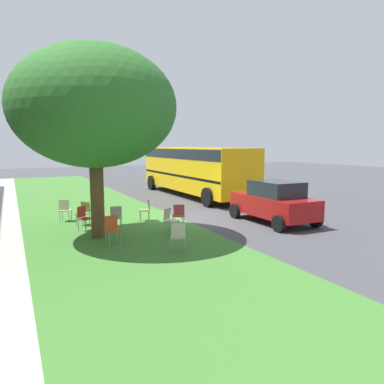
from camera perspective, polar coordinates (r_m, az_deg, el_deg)
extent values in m
plane|color=#424247|center=(15.19, -0.74, -4.22)|extent=(80.00, 80.00, 0.00)
cube|color=#3D752D|center=(14.14, -12.57, -5.25)|extent=(48.00, 6.00, 0.01)
cylinder|color=brown|center=(12.39, -14.52, -0.07)|extent=(0.44, 0.44, 2.98)
ellipsoid|color=#2D6B28|center=(12.36, -14.93, 12.65)|extent=(5.24, 5.24, 3.87)
cube|color=beige|center=(15.54, -19.04, -2.71)|extent=(0.53, 0.54, 0.04)
cube|color=beige|center=(15.33, -19.26, -1.94)|extent=(0.24, 0.40, 0.40)
cylinder|color=gray|center=(15.69, -18.21, -3.43)|extent=(0.02, 0.02, 0.42)
cylinder|color=gray|center=(15.79, -19.47, -3.42)|extent=(0.02, 0.02, 0.42)
cylinder|color=gray|center=(15.37, -18.54, -3.66)|extent=(0.02, 0.02, 0.42)
cylinder|color=gray|center=(15.47, -19.82, -3.65)|extent=(0.02, 0.02, 0.42)
cube|color=#B7332D|center=(13.58, -16.22, -4.00)|extent=(0.57, 0.57, 0.04)
cube|color=#B7332D|center=(13.66, -16.78, -2.93)|extent=(0.30, 0.38, 0.40)
cylinder|color=gray|center=(13.38, -16.22, -5.16)|extent=(0.02, 0.02, 0.42)
cylinder|color=gray|center=(13.63, -15.14, -4.90)|extent=(0.02, 0.02, 0.42)
cylinder|color=gray|center=(13.62, -17.23, -4.98)|extent=(0.02, 0.02, 0.42)
cylinder|color=gray|center=(13.86, -16.15, -4.73)|extent=(0.02, 0.02, 0.42)
cube|color=olive|center=(14.57, -16.59, -3.25)|extent=(0.58, 0.58, 0.04)
cube|color=olive|center=(14.67, -16.18, -2.22)|extent=(0.36, 0.33, 0.40)
cylinder|color=gray|center=(14.60, -17.53, -4.18)|extent=(0.02, 0.02, 0.42)
cylinder|color=gray|center=(14.38, -16.43, -4.32)|extent=(0.02, 0.02, 0.42)
cylinder|color=gray|center=(14.86, -16.69, -3.96)|extent=(0.02, 0.02, 0.42)
cylinder|color=gray|center=(14.63, -15.59, -4.09)|extent=(0.02, 0.02, 0.42)
cube|color=#ADA393|center=(10.49, -2.20, -6.99)|extent=(0.52, 0.53, 0.04)
cube|color=#ADA393|center=(10.26, -2.14, -5.94)|extent=(0.22, 0.40, 0.40)
cylinder|color=gray|center=(10.73, -1.29, -7.93)|extent=(0.02, 0.02, 0.42)
cylinder|color=gray|center=(10.71, -3.23, -7.97)|extent=(0.02, 0.02, 0.42)
cylinder|color=gray|center=(10.40, -1.13, -8.42)|extent=(0.02, 0.02, 0.42)
cylinder|color=gray|center=(10.38, -3.13, -8.47)|extent=(0.02, 0.02, 0.42)
cube|color=olive|center=(14.89, -7.38, -2.79)|extent=(0.54, 0.53, 0.04)
cube|color=olive|center=(14.84, -6.70, -1.87)|extent=(0.40, 0.23, 0.40)
cylinder|color=gray|center=(15.12, -7.97, -3.53)|extent=(0.02, 0.02, 0.42)
cylinder|color=gray|center=(14.77, -8.07, -3.79)|extent=(0.02, 0.02, 0.42)
cylinder|color=gray|center=(15.10, -6.68, -3.52)|extent=(0.02, 0.02, 0.42)
cylinder|color=gray|center=(14.75, -6.75, -3.78)|extent=(0.02, 0.02, 0.42)
cube|color=#ADA393|center=(12.63, -3.15, -4.55)|extent=(0.57, 0.58, 0.04)
cube|color=#ADA393|center=(12.67, -3.87, -3.41)|extent=(0.31, 0.37, 0.40)
cylinder|color=gray|center=(12.44, -2.85, -5.81)|extent=(0.02, 0.02, 0.42)
cylinder|color=gray|center=(12.75, -2.08, -5.48)|extent=(0.02, 0.02, 0.42)
cylinder|color=gray|center=(12.60, -4.22, -5.65)|extent=(0.02, 0.02, 0.42)
cylinder|color=gray|center=(12.91, -3.42, -5.33)|extent=(0.02, 0.02, 0.42)
cube|color=#C64C1E|center=(11.50, -12.14, -5.88)|extent=(0.43, 0.45, 0.04)
cube|color=#C64C1E|center=(11.62, -12.45, -4.54)|extent=(0.11, 0.40, 0.40)
cylinder|color=gray|center=(11.35, -12.71, -7.27)|extent=(0.02, 0.02, 0.42)
cylinder|color=gray|center=(11.45, -10.98, -7.08)|extent=(0.02, 0.02, 0.42)
cylinder|color=gray|center=(11.66, -13.22, -6.88)|extent=(0.02, 0.02, 0.42)
cylinder|color=gray|center=(11.77, -11.53, -6.71)|extent=(0.02, 0.02, 0.42)
cube|color=#ADA393|center=(13.49, -11.76, -3.93)|extent=(0.46, 0.48, 0.04)
cube|color=#ADA393|center=(13.27, -11.71, -3.06)|extent=(0.15, 0.41, 0.40)
cylinder|color=gray|center=(13.72, -11.05, -4.70)|extent=(0.02, 0.02, 0.42)
cylinder|color=gray|center=(13.69, -12.55, -4.77)|extent=(0.02, 0.02, 0.42)
cylinder|color=gray|center=(13.39, -10.90, -4.99)|extent=(0.02, 0.02, 0.42)
cylinder|color=gray|center=(13.36, -12.44, -5.06)|extent=(0.02, 0.02, 0.42)
cube|color=#B7332D|center=(13.60, -2.16, -3.69)|extent=(0.49, 0.51, 0.04)
cube|color=#B7332D|center=(13.38, -2.03, -2.83)|extent=(0.18, 0.41, 0.40)
cylinder|color=gray|center=(13.84, -1.53, -4.47)|extent=(0.02, 0.02, 0.42)
cylinder|color=gray|center=(13.78, -3.01, -4.52)|extent=(0.02, 0.02, 0.42)
cylinder|color=gray|center=(13.51, -1.28, -4.75)|extent=(0.02, 0.02, 0.42)
cylinder|color=gray|center=(13.45, -2.79, -4.81)|extent=(0.02, 0.02, 0.42)
cube|color=maroon|center=(14.77, 12.49, -2.04)|extent=(3.70, 1.64, 0.76)
cube|color=#1E232B|center=(14.57, 12.93, 0.40)|extent=(1.90, 1.44, 0.64)
cylinder|color=black|center=(15.45, 6.67, -2.94)|extent=(0.60, 0.18, 0.60)
cylinder|color=black|center=(16.45, 11.76, -2.42)|extent=(0.60, 0.18, 0.60)
cylinder|color=black|center=(13.24, 13.31, -4.81)|extent=(0.60, 0.18, 0.60)
cylinder|color=black|center=(14.39, 18.66, -4.03)|extent=(0.60, 0.18, 0.60)
cube|color=yellow|center=(22.08, 0.34, 3.64)|extent=(10.40, 2.44, 2.50)
cube|color=black|center=(22.11, 0.34, 2.74)|extent=(10.30, 2.46, 0.12)
cube|color=black|center=(22.04, 0.34, 5.98)|extent=(10.30, 2.46, 0.56)
cylinder|color=black|center=(25.34, -6.29, 1.45)|extent=(0.96, 0.28, 0.96)
cylinder|color=black|center=(26.31, -1.13, 1.71)|extent=(0.96, 0.28, 0.96)
cylinder|color=black|center=(18.09, 2.47, -0.83)|extent=(0.96, 0.28, 0.96)
cylinder|color=black|center=(19.42, 9.00, -0.35)|extent=(0.96, 0.28, 0.96)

